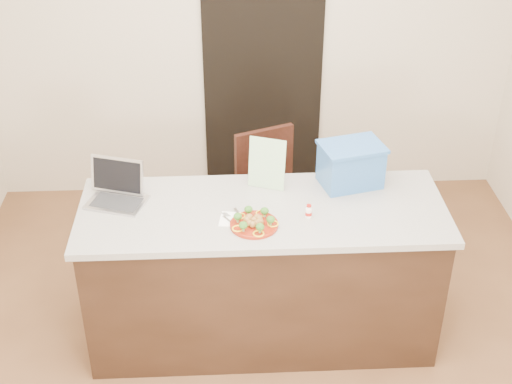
{
  "coord_description": "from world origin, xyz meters",
  "views": [
    {
      "loc": [
        -0.2,
        -3.06,
        3.1
      ],
      "look_at": [
        -0.04,
        0.2,
        1.06
      ],
      "focal_mm": 50.0,
      "sensor_mm": 36.0,
      "label": 1
    }
  ],
  "objects_px": {
    "chair": "(265,190)",
    "laptop": "(117,189)",
    "island": "(262,273)",
    "napkin": "(233,219)",
    "blue_box": "(351,164)",
    "yogurt_bottle": "(309,212)",
    "plate": "(254,224)"
  },
  "relations": [
    {
      "from": "chair",
      "to": "laptop",
      "type": "bearing_deg",
      "value": -165.32
    },
    {
      "from": "island",
      "to": "napkin",
      "type": "height_order",
      "value": "napkin"
    },
    {
      "from": "napkin",
      "to": "blue_box",
      "type": "bearing_deg",
      "value": 26.56
    },
    {
      "from": "chair",
      "to": "yogurt_bottle",
      "type": "bearing_deg",
      "value": -100.35
    },
    {
      "from": "napkin",
      "to": "plate",
      "type": "bearing_deg",
      "value": -29.28
    },
    {
      "from": "chair",
      "to": "plate",
      "type": "bearing_deg",
      "value": -118.88
    },
    {
      "from": "island",
      "to": "yogurt_bottle",
      "type": "xyz_separation_m",
      "value": [
        0.25,
        -0.09,
        0.49
      ]
    },
    {
      "from": "yogurt_bottle",
      "to": "laptop",
      "type": "bearing_deg",
      "value": 167.19
    },
    {
      "from": "chair",
      "to": "napkin",
      "type": "bearing_deg",
      "value": -126.24
    },
    {
      "from": "island",
      "to": "napkin",
      "type": "bearing_deg",
      "value": -148.91
    },
    {
      "from": "island",
      "to": "napkin",
      "type": "distance_m",
      "value": 0.5
    },
    {
      "from": "island",
      "to": "chair",
      "type": "height_order",
      "value": "chair"
    },
    {
      "from": "plate",
      "to": "laptop",
      "type": "height_order",
      "value": "laptop"
    },
    {
      "from": "chair",
      "to": "blue_box",
      "type": "bearing_deg",
      "value": -72.13
    },
    {
      "from": "laptop",
      "to": "blue_box",
      "type": "bearing_deg",
      "value": 22.0
    },
    {
      "from": "yogurt_bottle",
      "to": "chair",
      "type": "height_order",
      "value": "yogurt_bottle"
    },
    {
      "from": "plate",
      "to": "napkin",
      "type": "distance_m",
      "value": 0.13
    },
    {
      "from": "island",
      "to": "plate",
      "type": "xyz_separation_m",
      "value": [
        -0.06,
        -0.16,
        0.47
      ]
    },
    {
      "from": "yogurt_bottle",
      "to": "laptop",
      "type": "height_order",
      "value": "laptop"
    },
    {
      "from": "blue_box",
      "to": "napkin",
      "type": "bearing_deg",
      "value": -167.7
    },
    {
      "from": "yogurt_bottle",
      "to": "plate",
      "type": "bearing_deg",
      "value": -166.84
    },
    {
      "from": "napkin",
      "to": "chair",
      "type": "bearing_deg",
      "value": 75.67
    },
    {
      "from": "yogurt_bottle",
      "to": "island",
      "type": "bearing_deg",
      "value": 158.95
    },
    {
      "from": "laptop",
      "to": "chair",
      "type": "xyz_separation_m",
      "value": [
        0.88,
        0.65,
        -0.44
      ]
    },
    {
      "from": "plate",
      "to": "chair",
      "type": "height_order",
      "value": "chair"
    },
    {
      "from": "plate",
      "to": "island",
      "type": "bearing_deg",
      "value": 71.17
    },
    {
      "from": "island",
      "to": "plate",
      "type": "bearing_deg",
      "value": -108.83
    },
    {
      "from": "napkin",
      "to": "chair",
      "type": "relative_size",
      "value": 0.15
    },
    {
      "from": "island",
      "to": "napkin",
      "type": "relative_size",
      "value": 14.64
    },
    {
      "from": "island",
      "to": "laptop",
      "type": "distance_m",
      "value": 0.98
    },
    {
      "from": "island",
      "to": "chair",
      "type": "bearing_deg",
      "value": 85.58
    },
    {
      "from": "napkin",
      "to": "yogurt_bottle",
      "type": "bearing_deg",
      "value": 1.02
    }
  ]
}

